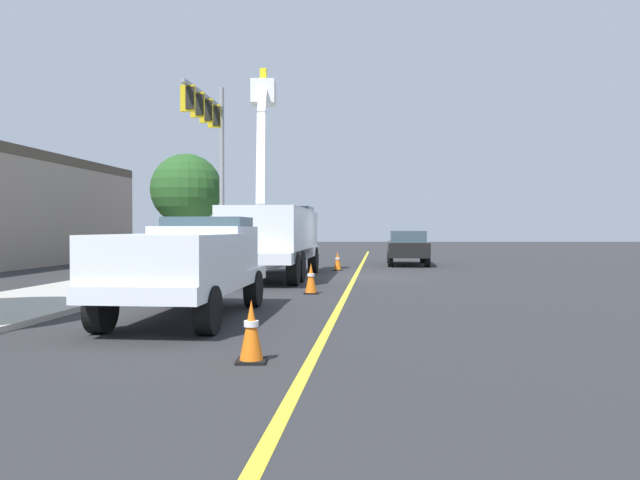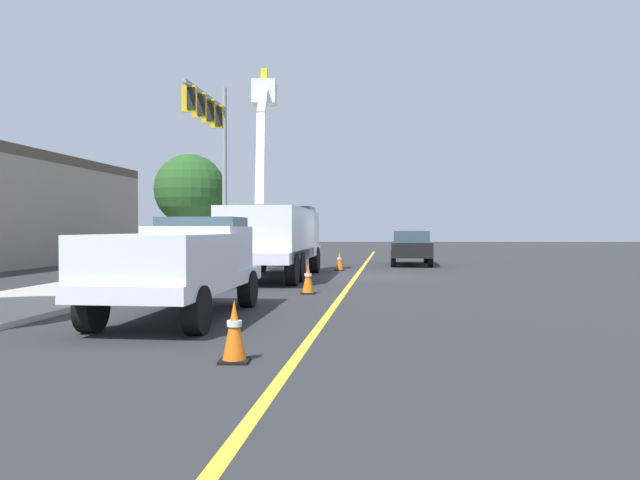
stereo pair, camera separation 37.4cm
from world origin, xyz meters
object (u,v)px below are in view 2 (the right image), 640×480
(utility_bucket_truck, at_px, (275,233))
(traffic_cone_leading, at_px, (234,331))
(passing_minivan, at_px, (411,245))
(traffic_signal_mast, at_px, (213,136))
(traffic_cone_mid_rear, at_px, (339,261))
(service_pickup_truck, at_px, (180,263))
(traffic_cone_mid_front, at_px, (308,279))

(utility_bucket_truck, xyz_separation_m, traffic_cone_leading, (-14.02, -0.76, -1.22))
(passing_minivan, relative_size, traffic_signal_mast, 0.60)
(utility_bucket_truck, height_order, traffic_signal_mast, traffic_signal_mast)
(utility_bucket_truck, bearing_deg, traffic_signal_mast, 37.09)
(traffic_cone_leading, bearing_deg, traffic_cone_mid_rear, -5.31)
(service_pickup_truck, distance_m, traffic_signal_mast, 14.91)
(traffic_cone_leading, bearing_deg, service_pickup_truck, 23.52)
(service_pickup_truck, height_order, traffic_signal_mast, traffic_signal_mast)
(service_pickup_truck, xyz_separation_m, traffic_cone_mid_rear, (13.92, -3.40, -0.71))
(traffic_cone_mid_rear, bearing_deg, passing_minivan, -41.37)
(service_pickup_truck, relative_size, traffic_cone_mid_front, 6.81)
(traffic_cone_leading, bearing_deg, traffic_cone_mid_front, -4.44)
(service_pickup_truck, distance_m, traffic_cone_mid_rear, 14.34)
(traffic_cone_leading, relative_size, traffic_cone_mid_rear, 1.02)
(utility_bucket_truck, height_order, traffic_cone_mid_front, utility_bucket_truck)
(utility_bucket_truck, bearing_deg, passing_minivan, -37.06)
(traffic_cone_leading, xyz_separation_m, traffic_signal_mast, (18.00, 3.77, 5.38))
(traffic_cone_mid_rear, relative_size, traffic_signal_mast, 0.10)
(service_pickup_truck, bearing_deg, traffic_signal_mast, 8.27)
(passing_minivan, relative_size, traffic_cone_mid_rear, 5.99)
(utility_bucket_truck, bearing_deg, traffic_cone_mid_front, -165.29)
(traffic_cone_mid_front, distance_m, traffic_signal_mast, 11.73)
(traffic_cone_mid_front, height_order, traffic_cone_mid_rear, traffic_cone_mid_front)
(service_pickup_truck, height_order, passing_minivan, service_pickup_truck)
(service_pickup_truck, relative_size, passing_minivan, 1.16)
(traffic_signal_mast, bearing_deg, traffic_cone_mid_rear, -91.03)
(traffic_cone_mid_rear, distance_m, traffic_signal_mast, 7.66)
(passing_minivan, distance_m, traffic_cone_leading, 22.59)
(utility_bucket_truck, bearing_deg, traffic_cone_leading, -176.89)
(service_pickup_truck, height_order, traffic_cone_leading, service_pickup_truck)
(passing_minivan, relative_size, traffic_cone_mid_front, 5.85)
(service_pickup_truck, xyz_separation_m, passing_minivan, (17.98, -6.98, -0.15))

